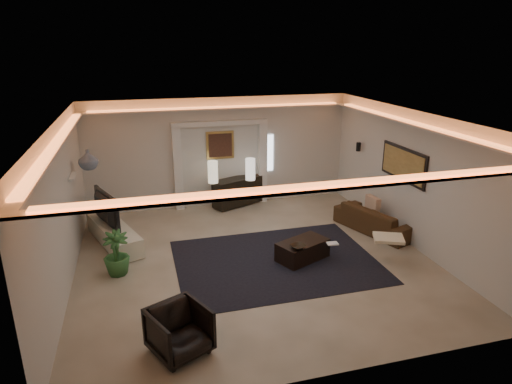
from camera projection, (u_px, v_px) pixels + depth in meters
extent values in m
plane|color=#BBAE97|center=(254.00, 259.00, 9.11)|extent=(7.00, 7.00, 0.00)
plane|color=white|center=(254.00, 118.00, 8.19)|extent=(7.00, 7.00, 0.00)
plane|color=beige|center=(220.00, 152.00, 11.85)|extent=(7.00, 0.00, 7.00)
plane|color=beige|center=(328.00, 280.00, 5.45)|extent=(7.00, 0.00, 7.00)
plane|color=beige|center=(62.00, 209.00, 7.77)|extent=(0.00, 7.00, 7.00)
plane|color=beige|center=(411.00, 179.00, 9.53)|extent=(0.00, 7.00, 7.00)
cube|color=silver|center=(254.00, 133.00, 8.28)|extent=(7.00, 7.00, 0.04)
cube|color=white|center=(269.00, 153.00, 12.20)|extent=(0.25, 0.03, 1.00)
cube|color=black|center=(276.00, 261.00, 9.03)|extent=(4.00, 3.00, 0.01)
cube|color=silver|center=(178.00, 169.00, 11.58)|extent=(0.22, 0.20, 2.20)
cube|color=silver|center=(262.00, 163.00, 12.16)|extent=(0.22, 0.20, 2.20)
cube|color=silver|center=(220.00, 123.00, 11.50)|extent=(2.52, 0.20, 0.12)
cube|color=tan|center=(220.00, 145.00, 11.76)|extent=(0.74, 0.04, 0.74)
cube|color=#4C2D1E|center=(220.00, 145.00, 11.74)|extent=(0.62, 0.02, 0.62)
cube|color=black|center=(404.00, 164.00, 9.71)|extent=(0.04, 1.64, 0.74)
cube|color=tan|center=(403.00, 164.00, 9.71)|extent=(0.02, 1.50, 0.62)
cylinder|color=black|center=(359.00, 147.00, 11.44)|extent=(0.12, 0.12, 0.22)
cube|color=silver|center=(73.00, 176.00, 9.01)|extent=(0.10, 0.55, 0.04)
cube|color=black|center=(239.00, 191.00, 12.07)|extent=(1.53, 1.02, 0.74)
cylinder|color=beige|center=(213.00, 171.00, 11.45)|extent=(0.28, 0.28, 0.58)
cylinder|color=white|center=(250.00, 168.00, 11.70)|extent=(0.34, 0.34, 0.58)
cube|color=beige|center=(114.00, 234.00, 9.77)|extent=(1.26, 2.26, 0.41)
imported|color=black|center=(101.00, 209.00, 9.59)|extent=(1.26, 0.64, 0.74)
cylinder|color=#382515|center=(101.00, 201.00, 10.58)|extent=(0.20, 0.20, 0.41)
imported|color=slate|center=(88.00, 160.00, 9.37)|extent=(0.53, 0.53, 0.43)
imported|color=#2F652E|center=(116.00, 253.00, 8.41)|extent=(0.51, 0.51, 0.87)
imported|color=#4E321F|center=(375.00, 219.00, 10.43)|extent=(2.13, 1.39, 0.58)
cube|color=beige|center=(388.00, 238.00, 8.79)|extent=(0.72, 0.66, 0.06)
cube|color=tan|center=(373.00, 206.00, 10.53)|extent=(0.16, 0.46, 0.45)
cube|color=black|center=(303.00, 250.00, 9.07)|extent=(1.18, 0.95, 0.39)
imported|color=black|center=(298.00, 246.00, 8.68)|extent=(0.38, 0.38, 0.07)
cube|color=white|center=(332.00, 243.00, 8.87)|extent=(0.23, 0.18, 0.03)
imported|color=black|center=(180.00, 331.00, 6.27)|extent=(1.01, 1.03, 0.71)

